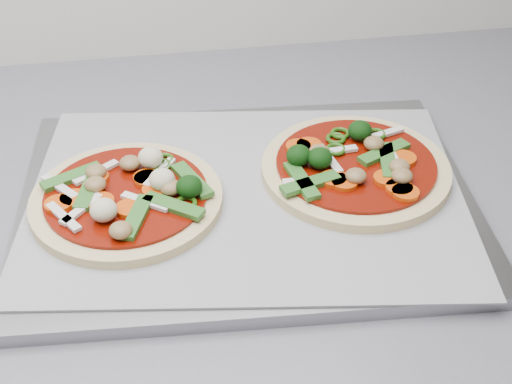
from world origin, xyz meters
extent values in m
cube|color=slate|center=(0.00, 1.30, 0.88)|extent=(3.60, 0.60, 0.04)
cube|color=gray|center=(-0.17, 1.27, 0.91)|extent=(0.44, 0.34, 0.01)
cube|color=#98989D|center=(-0.17, 1.27, 0.91)|extent=(0.44, 0.35, 0.00)
cylinder|color=tan|center=(-0.28, 1.27, 0.92)|extent=(0.20, 0.20, 0.01)
cylinder|color=#6D1202|center=(-0.28, 1.27, 0.93)|extent=(0.17, 0.17, 0.00)
cylinder|color=#D55500|center=(-0.34, 1.26, 0.93)|extent=(0.03, 0.03, 0.00)
ellipsoid|color=brown|center=(-0.27, 1.31, 0.94)|extent=(0.03, 0.03, 0.01)
cylinder|color=#D55500|center=(-0.30, 1.30, 0.93)|extent=(0.03, 0.03, 0.00)
cylinder|color=#D55500|center=(-0.27, 1.24, 0.93)|extent=(0.03, 0.03, 0.00)
torus|color=#214A0D|center=(-0.24, 1.31, 0.93)|extent=(0.03, 0.03, 0.00)
cube|color=#356E27|center=(-0.27, 1.23, 0.93)|extent=(0.03, 0.06, 0.00)
torus|color=#214A0D|center=(-0.22, 1.24, 0.93)|extent=(0.02, 0.02, 0.00)
ellipsoid|color=brown|center=(-0.24, 1.26, 0.94)|extent=(0.03, 0.03, 0.01)
ellipsoid|color=brown|center=(-0.24, 1.28, 0.94)|extent=(0.03, 0.03, 0.01)
ellipsoid|color=beige|center=(-0.30, 1.23, 0.94)|extent=(0.03, 0.03, 0.02)
ellipsoid|color=beige|center=(-0.24, 1.27, 0.94)|extent=(0.03, 0.03, 0.02)
cylinder|color=#D55500|center=(-0.32, 1.27, 0.93)|extent=(0.03, 0.03, 0.00)
cube|color=silver|center=(-0.30, 1.30, 0.93)|extent=(0.04, 0.03, 0.00)
cube|color=silver|center=(-0.32, 1.25, 0.93)|extent=(0.04, 0.04, 0.00)
ellipsoid|color=brown|center=(-0.30, 1.28, 0.94)|extent=(0.02, 0.02, 0.01)
cube|color=silver|center=(-0.34, 1.28, 0.93)|extent=(0.04, 0.04, 0.00)
cube|color=#356E27|center=(-0.24, 1.24, 0.93)|extent=(0.05, 0.05, 0.00)
torus|color=#214A0D|center=(-0.24, 1.30, 0.93)|extent=(0.03, 0.03, 0.00)
cube|color=#356E27|center=(-0.33, 1.30, 0.93)|extent=(0.06, 0.04, 0.00)
cylinder|color=#D55500|center=(-0.30, 1.26, 0.93)|extent=(0.03, 0.03, 0.00)
ellipsoid|color=beige|center=(-0.25, 1.31, 0.94)|extent=(0.03, 0.03, 0.02)
cylinder|color=#D55500|center=(-0.26, 1.28, 0.93)|extent=(0.03, 0.03, 0.00)
ellipsoid|color=brown|center=(-0.28, 1.21, 0.94)|extent=(0.02, 0.02, 0.01)
cube|color=silver|center=(-0.26, 1.25, 0.93)|extent=(0.04, 0.03, 0.00)
cylinder|color=#D55500|center=(-0.25, 1.27, 0.93)|extent=(0.03, 0.03, 0.00)
ellipsoid|color=black|center=(-0.22, 1.26, 0.94)|extent=(0.03, 0.03, 0.02)
ellipsoid|color=brown|center=(-0.24, 1.27, 0.94)|extent=(0.02, 0.02, 0.01)
cylinder|color=#D55500|center=(-0.26, 1.29, 0.93)|extent=(0.03, 0.03, 0.00)
cube|color=silver|center=(-0.24, 1.29, 0.93)|extent=(0.03, 0.04, 0.00)
cube|color=silver|center=(-0.33, 1.24, 0.93)|extent=(0.03, 0.04, 0.00)
cube|color=#356E27|center=(-0.31, 1.28, 0.93)|extent=(0.03, 0.06, 0.00)
ellipsoid|color=brown|center=(-0.30, 1.30, 0.94)|extent=(0.03, 0.03, 0.01)
cube|color=#356E27|center=(-0.22, 1.27, 0.93)|extent=(0.04, 0.06, 0.00)
cylinder|color=tan|center=(-0.06, 1.28, 0.92)|extent=(0.22, 0.22, 0.01)
cylinder|color=#6D1202|center=(-0.06, 1.28, 0.93)|extent=(0.18, 0.18, 0.00)
cube|color=silver|center=(-0.02, 1.26, 0.93)|extent=(0.01, 0.05, 0.00)
cylinder|color=#D55500|center=(-0.04, 1.25, 0.93)|extent=(0.03, 0.03, 0.00)
cube|color=silver|center=(-0.02, 1.32, 0.93)|extent=(0.05, 0.02, 0.00)
ellipsoid|color=black|center=(-0.04, 1.32, 0.94)|extent=(0.03, 0.03, 0.02)
torus|color=#214A0D|center=(-0.07, 1.32, 0.93)|extent=(0.02, 0.02, 0.00)
cube|color=silver|center=(-0.11, 1.26, 0.93)|extent=(0.05, 0.01, 0.00)
cylinder|color=#D55500|center=(-0.03, 1.23, 0.93)|extent=(0.03, 0.03, 0.00)
ellipsoid|color=black|center=(-0.11, 1.29, 0.94)|extent=(0.02, 0.02, 0.02)
ellipsoid|color=brown|center=(-0.11, 1.29, 0.94)|extent=(0.03, 0.03, 0.01)
torus|color=#214A0D|center=(-0.02, 1.32, 0.93)|extent=(0.03, 0.03, 0.00)
cube|color=silver|center=(-0.07, 1.30, 0.93)|extent=(0.05, 0.01, 0.00)
ellipsoid|color=brown|center=(-0.02, 1.24, 0.94)|extent=(0.02, 0.02, 0.01)
ellipsoid|color=brown|center=(-0.03, 1.30, 0.94)|extent=(0.03, 0.03, 0.01)
torus|color=#214A0D|center=(-0.07, 1.30, 0.93)|extent=(0.03, 0.03, 0.00)
cylinder|color=#D55500|center=(-0.08, 1.25, 0.93)|extent=(0.03, 0.03, 0.00)
cylinder|color=#D55500|center=(-0.03, 1.22, 0.93)|extent=(0.03, 0.03, 0.00)
cube|color=silver|center=(-0.08, 1.29, 0.93)|extent=(0.02, 0.05, 0.00)
cube|color=#356E27|center=(-0.11, 1.25, 0.93)|extent=(0.06, 0.03, 0.00)
cylinder|color=#D55500|center=(-0.09, 1.25, 0.93)|extent=(0.03, 0.03, 0.00)
ellipsoid|color=brown|center=(-0.02, 1.26, 0.94)|extent=(0.03, 0.03, 0.01)
cube|color=#356E27|center=(-0.03, 1.27, 0.93)|extent=(0.03, 0.06, 0.00)
cylinder|color=#D55500|center=(-0.01, 1.28, 0.93)|extent=(0.03, 0.03, 0.00)
torus|color=#214A0D|center=(-0.04, 1.32, 0.93)|extent=(0.03, 0.03, 0.00)
ellipsoid|color=brown|center=(-0.09, 1.29, 0.94)|extent=(0.03, 0.03, 0.01)
cylinder|color=#D55500|center=(-0.10, 1.31, 0.93)|extent=(0.03, 0.03, 0.00)
ellipsoid|color=black|center=(-0.09, 1.28, 0.94)|extent=(0.03, 0.03, 0.02)
cube|color=#356E27|center=(-0.03, 1.29, 0.93)|extent=(0.06, 0.04, 0.00)
cube|color=#356E27|center=(-0.12, 1.26, 0.93)|extent=(0.02, 0.06, 0.00)
ellipsoid|color=brown|center=(-0.07, 1.25, 0.94)|extent=(0.03, 0.03, 0.01)
torus|color=#214A0D|center=(-0.06, 1.33, 0.93)|extent=(0.03, 0.03, 0.00)
cylinder|color=#D55500|center=(-0.11, 1.31, 0.93)|extent=(0.03, 0.03, 0.00)
camera|label=1|loc=(-0.25, 0.74, 1.32)|focal=50.00mm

